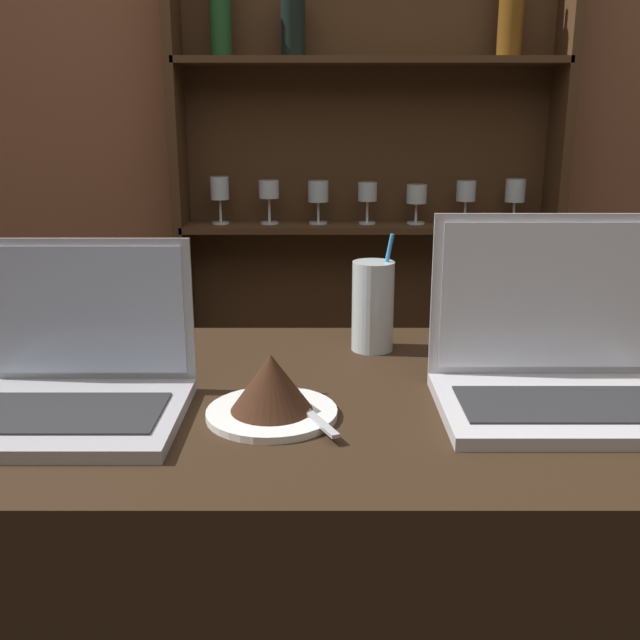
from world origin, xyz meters
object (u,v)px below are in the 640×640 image
object	(u,v)px
laptop_near	(74,378)
laptop_far	(559,363)
cake_plate	(273,390)
water_glass	(375,306)

from	to	relation	value
laptop_near	laptop_far	world-z (taller)	laptop_far
cake_plate	water_glass	world-z (taller)	water_glass
laptop_far	water_glass	size ratio (longest dim) A/B	1.66
laptop_far	water_glass	xyz separation A→B (m)	(-0.24, 0.24, 0.02)
cake_plate	water_glass	bearing A→B (deg)	62.04
laptop_far	cake_plate	distance (m)	0.40
water_glass	cake_plate	bearing A→B (deg)	-117.96
cake_plate	water_glass	xyz separation A→B (m)	(0.16, 0.29, 0.04)
laptop_far	water_glass	world-z (taller)	laptop_far
laptop_near	laptop_far	xyz separation A→B (m)	(0.67, 0.03, 0.01)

